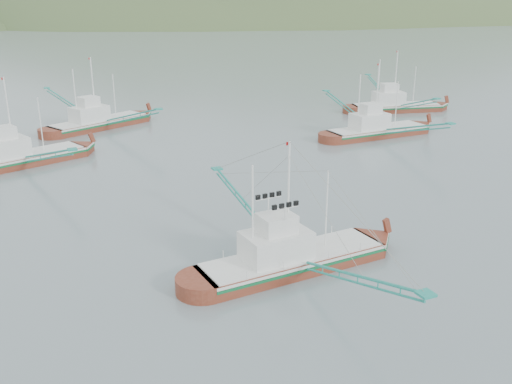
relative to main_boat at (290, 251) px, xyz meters
name	(u,v)px	position (x,y,z in m)	size (l,w,h in m)	color
ground	(288,255)	(1.08, 2.27, -1.48)	(1200.00, 1200.00, 0.00)	slate
main_boat	(290,251)	(0.00, 0.00, 0.00)	(14.35, 25.56, 10.35)	maroon
bg_boat_right	(377,126)	(30.18, 31.35, 0.02)	(15.04, 27.08, 10.95)	maroon
bg_boat_left	(17,148)	(-16.34, 36.71, 0.69)	(15.61, 26.51, 11.10)	maroon
bg_boat_far	(98,113)	(-4.33, 52.94, 0.81)	(15.72, 26.26, 11.22)	maroon
bg_boat_extra	(396,100)	(44.01, 45.03, 0.50)	(15.46, 26.63, 10.95)	maroon
headland_right	(303,17)	(241.08, 432.27, -1.48)	(684.00, 432.00, 306.00)	#41562C
ridge_distant	(41,16)	(31.08, 562.27, -1.48)	(960.00, 400.00, 240.00)	slate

